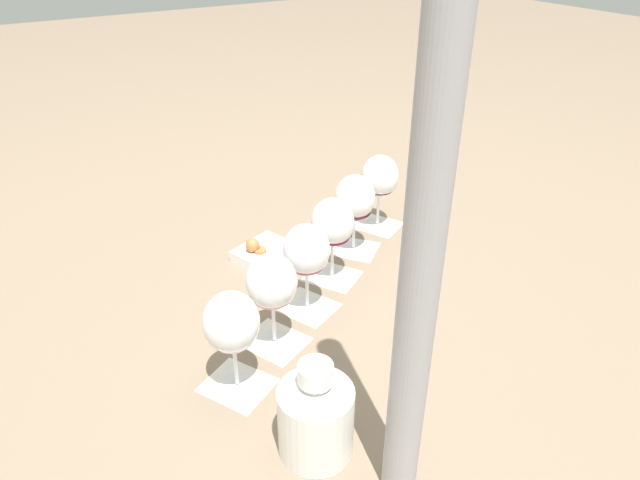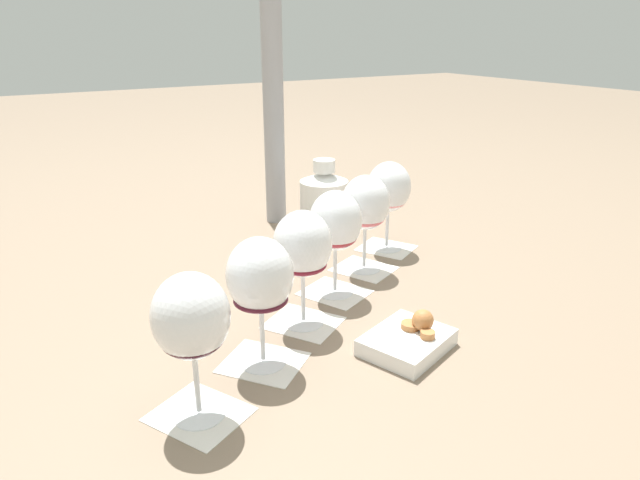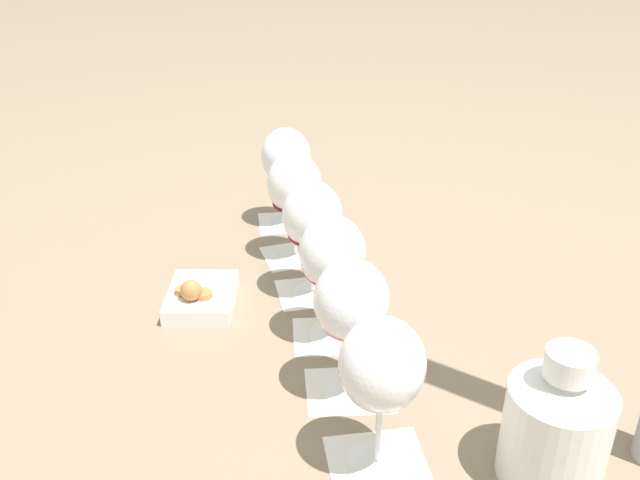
% 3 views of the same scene
% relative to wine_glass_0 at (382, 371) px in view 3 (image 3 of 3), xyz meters
% --- Properties ---
extents(ground_plane, '(8.00, 8.00, 0.00)m').
position_rel_wine_glass_0_xyz_m(ground_plane, '(0.28, 0.17, -0.14)').
color(ground_plane, '#7F6B56').
extents(tasting_card_0, '(0.14, 0.15, 0.00)m').
position_rel_wine_glass_0_xyz_m(tasting_card_0, '(0.00, 0.00, -0.14)').
color(tasting_card_0, silver).
rests_on(tasting_card_0, ground_plane).
extents(tasting_card_1, '(0.14, 0.15, 0.00)m').
position_rel_wine_glass_0_xyz_m(tasting_card_1, '(0.11, 0.07, -0.14)').
color(tasting_card_1, silver).
rests_on(tasting_card_1, ground_plane).
extents(tasting_card_2, '(0.14, 0.15, 0.00)m').
position_rel_wine_glass_0_xyz_m(tasting_card_2, '(0.22, 0.13, -0.14)').
color(tasting_card_2, silver).
rests_on(tasting_card_2, ground_plane).
extents(tasting_card_3, '(0.15, 0.15, 0.00)m').
position_rel_wine_glass_0_xyz_m(tasting_card_3, '(0.33, 0.21, -0.14)').
color(tasting_card_3, silver).
rests_on(tasting_card_3, ground_plane).
extents(tasting_card_4, '(0.15, 0.15, 0.00)m').
position_rel_wine_glass_0_xyz_m(tasting_card_4, '(0.44, 0.28, -0.14)').
color(tasting_card_4, silver).
rests_on(tasting_card_4, ground_plane).
extents(tasting_card_5, '(0.14, 0.15, 0.00)m').
position_rel_wine_glass_0_xyz_m(tasting_card_5, '(0.57, 0.35, -0.14)').
color(tasting_card_5, silver).
rests_on(tasting_card_5, ground_plane).
extents(wine_glass_0, '(0.10, 0.10, 0.20)m').
position_rel_wine_glass_0_xyz_m(wine_glass_0, '(0.00, 0.00, 0.00)').
color(wine_glass_0, white).
rests_on(wine_glass_0, tasting_card_0).
extents(wine_glass_1, '(0.10, 0.10, 0.20)m').
position_rel_wine_glass_0_xyz_m(wine_glass_1, '(0.11, 0.07, 0.00)').
color(wine_glass_1, white).
rests_on(wine_glass_1, tasting_card_1).
extents(wine_glass_2, '(0.10, 0.10, 0.20)m').
position_rel_wine_glass_0_xyz_m(wine_glass_2, '(0.22, 0.13, 0.00)').
color(wine_glass_2, white).
rests_on(wine_glass_2, tasting_card_2).
extents(wine_glass_3, '(0.10, 0.10, 0.20)m').
position_rel_wine_glass_0_xyz_m(wine_glass_3, '(0.33, 0.21, 0.00)').
color(wine_glass_3, white).
rests_on(wine_glass_3, tasting_card_3).
extents(wine_glass_4, '(0.10, 0.10, 0.20)m').
position_rel_wine_glass_0_xyz_m(wine_glass_4, '(0.44, 0.28, 0.00)').
color(wine_glass_4, white).
rests_on(wine_glass_4, tasting_card_4).
extents(wine_glass_5, '(0.10, 0.10, 0.20)m').
position_rel_wine_glass_0_xyz_m(wine_glass_5, '(0.57, 0.35, 0.00)').
color(wine_glass_5, white).
rests_on(wine_glass_5, tasting_card_5).
extents(ceramic_vase, '(0.12, 0.12, 0.17)m').
position_rel_wine_glass_0_xyz_m(ceramic_vase, '(0.05, -0.19, -0.06)').
color(ceramic_vase, white).
rests_on(ceramic_vase, ground_plane).
extents(snack_dish, '(0.16, 0.14, 0.06)m').
position_rel_wine_glass_0_xyz_m(snack_dish, '(0.23, 0.36, -0.12)').
color(snack_dish, white).
rests_on(snack_dish, ground_plane).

